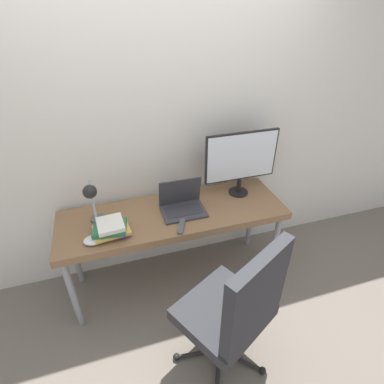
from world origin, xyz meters
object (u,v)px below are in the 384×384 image
Objects in this scene: laptop at (182,205)px; game_controller at (95,240)px; office_chair at (236,308)px; desk_lamp at (92,198)px; book_stack at (111,228)px; monitor at (241,159)px.

laptop is 2.20× the size of game_controller.
office_chair is (0.09, -0.86, -0.21)m from laptop.
desk_lamp is (-0.65, -0.05, 0.22)m from laptop.
office_chair is 4.08× the size of book_stack.
desk_lamp is at bearing 135.11° from book_stack.
book_stack is at bearing -44.89° from desk_lamp.
office_chair is 1.04m from game_controller.
book_stack is at bearing -167.54° from monitor.
desk_lamp is 1.18m from office_chair.
laptop reaches higher than book_stack.
desk_lamp is (-1.19, -0.15, -0.05)m from monitor.
monitor is at bearing 12.46° from book_stack.
game_controller is at bearing 138.74° from office_chair.
book_stack is (-0.56, -0.14, 0.00)m from laptop.
desk_lamp reaches higher than office_chair.
game_controller is at bearing -159.07° from book_stack.
monitor is at bearing 11.24° from laptop.
book_stack is (0.09, -0.09, -0.22)m from desk_lamp.
laptop is at bearing 14.92° from game_controller.
monitor reaches higher than office_chair.
laptop is 0.61m from monitor.
game_controller is (-0.03, -0.14, -0.25)m from desk_lamp.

